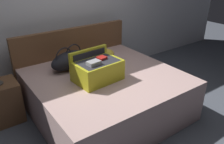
# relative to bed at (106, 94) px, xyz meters

# --- Properties ---
(ground_plane) EXTENTS (12.00, 12.00, 0.00)m
(ground_plane) POSITION_rel_bed_xyz_m (0.00, -0.40, -0.28)
(ground_plane) COLOR #4C515B
(back_wall) EXTENTS (8.00, 0.10, 2.60)m
(back_wall) POSITION_rel_bed_xyz_m (0.00, 1.25, 1.02)
(back_wall) COLOR silver
(back_wall) RESTS_ON ground
(bed) EXTENTS (1.83, 1.75, 0.57)m
(bed) POSITION_rel_bed_xyz_m (0.00, 0.00, 0.00)
(bed) COLOR #BC9993
(bed) RESTS_ON ground
(headboard) EXTENTS (1.87, 0.08, 0.99)m
(headboard) POSITION_rel_bed_xyz_m (0.00, 0.92, 0.21)
(headboard) COLOR brown
(headboard) RESTS_ON ground
(hard_case_large) EXTENTS (0.58, 0.44, 0.36)m
(hard_case_large) POSITION_rel_bed_xyz_m (-0.16, -0.04, 0.43)
(hard_case_large) COLOR gold
(hard_case_large) RESTS_ON bed
(duffel_bag) EXTENTS (0.63, 0.43, 0.32)m
(duffel_bag) POSITION_rel_bed_xyz_m (-0.28, 0.48, 0.41)
(duffel_bag) COLOR black
(duffel_bag) RESTS_ON bed
(pillow_near_headboard) EXTENTS (0.38, 0.33, 0.15)m
(pillow_near_headboard) POSITION_rel_bed_xyz_m (0.28, 0.50, 0.36)
(pillow_near_headboard) COLOR gold
(pillow_near_headboard) RESTS_ON bed
(nightstand) EXTENTS (0.44, 0.40, 0.54)m
(nightstand) POSITION_rel_bed_xyz_m (-1.20, 0.63, -0.01)
(nightstand) COLOR brown
(nightstand) RESTS_ON ground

